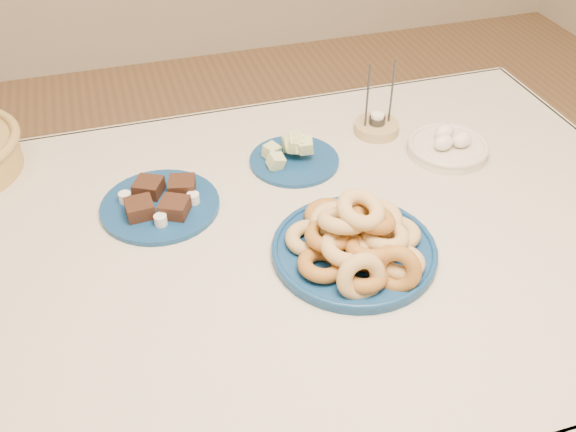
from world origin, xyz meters
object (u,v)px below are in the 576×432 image
at_px(melon_plate, 294,154).
at_px(dining_table, 281,276).
at_px(donut_platter, 357,242).
at_px(brownie_plate, 161,203).
at_px(candle_holder, 377,126).
at_px(egg_bowl, 448,146).

bearing_deg(melon_plate, dining_table, -112.76).
height_order(donut_platter, brownie_plate, donut_platter).
relative_size(donut_platter, candle_holder, 1.96).
bearing_deg(dining_table, brownie_plate, 141.30).
xyz_separation_m(melon_plate, brownie_plate, (-0.33, -0.09, -0.01)).
bearing_deg(dining_table, melon_plate, 67.24).
xyz_separation_m(brownie_plate, candle_holder, (0.57, 0.15, 0.00)).
bearing_deg(melon_plate, egg_bowl, -11.76).
bearing_deg(egg_bowl, brownie_plate, -179.22).
distance_m(candle_holder, egg_bowl, 0.19).
bearing_deg(brownie_plate, melon_plate, 14.63).
height_order(dining_table, brownie_plate, brownie_plate).
xyz_separation_m(dining_table, melon_plate, (0.11, 0.26, 0.13)).
xyz_separation_m(donut_platter, brownie_plate, (-0.34, 0.27, -0.02)).
height_order(dining_table, egg_bowl, egg_bowl).
distance_m(dining_table, melon_plate, 0.31).
relative_size(dining_table, donut_platter, 4.60).
bearing_deg(melon_plate, candle_holder, 15.05).
bearing_deg(candle_holder, brownie_plate, -165.19).
relative_size(candle_holder, egg_bowl, 0.84).
relative_size(melon_plate, brownie_plate, 0.93).
xyz_separation_m(melon_plate, candle_holder, (0.24, 0.06, -0.00)).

